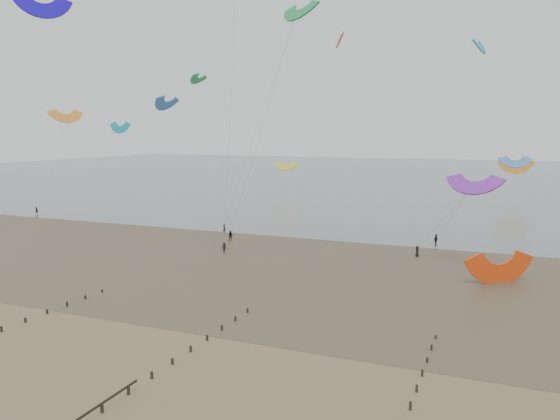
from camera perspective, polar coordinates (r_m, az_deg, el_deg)
The scene contains 6 objects.
ground at distance 47.27m, azimuth -14.54°, elevation -14.08°, with size 500.00×500.00×0.00m, color brown.
sea_and_shore at distance 77.70m, azimuth -1.52°, elevation -5.04°, with size 500.00×665.00×0.03m.
kitesurfer_lead at distance 96.99m, azimuth -5.84°, elevation -1.94°, with size 0.62×0.40×1.69m, color black.
kitesurfers at distance 85.57m, azimuth 20.23°, elevation -3.75°, with size 149.22×27.24×1.83m.
grounded_kite at distance 70.26m, azimuth 21.90°, elevation -7.05°, with size 7.56×3.96×5.76m, color #F2430F, non-canonical shape.
kites_airborne at distance 125.32m, azimuth 2.06°, elevation 10.75°, with size 238.38×110.64×44.36m.
Camera 1 is at (26.90, -34.66, 17.60)m, focal length 35.00 mm.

